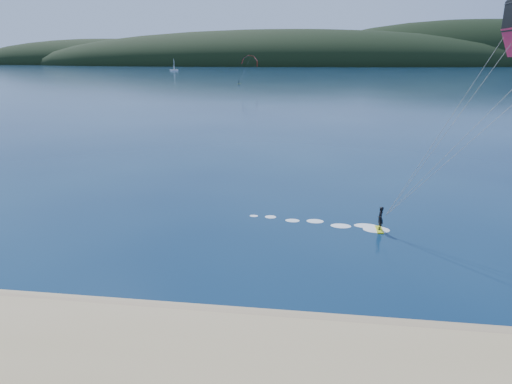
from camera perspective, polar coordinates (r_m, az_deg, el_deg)
ground at (r=19.14m, az=-11.39°, el=-23.49°), size 1800.00×1800.00×0.00m
wet_sand at (r=22.53m, az=-7.65°, el=-16.13°), size 220.00×2.50×0.10m
headland at (r=759.00m, az=7.45°, el=16.18°), size 1200.00×310.00×140.00m
kitesurfer_far at (r=211.34m, az=-0.85°, el=16.46°), size 10.95×7.98×12.72m
sailboat at (r=440.31m, az=-10.70°, el=15.47°), size 8.20×5.29×11.43m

